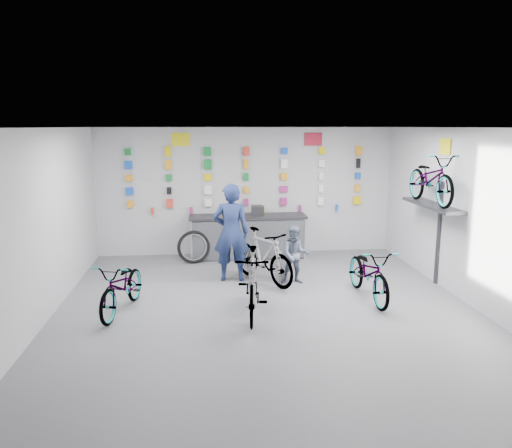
{
  "coord_description": "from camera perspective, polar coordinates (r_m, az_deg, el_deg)",
  "views": [
    {
      "loc": [
        -1.01,
        -7.74,
        3.02
      ],
      "look_at": [
        -0.04,
        1.4,
        1.22
      ],
      "focal_mm": 35.0,
      "sensor_mm": 36.0,
      "label": 1
    }
  ],
  "objects": [
    {
      "name": "bike_center",
      "position": [
        8.07,
        -0.4,
        -6.79
      ],
      "size": [
        0.73,
        1.85,
        1.08
      ],
      "primitive_type": "imported",
      "rotation": [
        0.0,
        0.0,
        -0.12
      ],
      "color": "gray",
      "rests_on": "floor"
    },
    {
      "name": "sign_side",
      "position": [
        10.01,
        20.8,
        8.28
      ],
      "size": [
        0.02,
        0.4,
        0.3
      ],
      "primitive_type": "cube",
      "color": "yellow",
      "rests_on": "wall_right"
    },
    {
      "name": "wall_right",
      "position": [
        9.08,
        23.79,
        0.52
      ],
      "size": [
        0.0,
        8.0,
        8.0
      ],
      "primitive_type": "plane",
      "rotation": [
        1.57,
        0.0,
        -1.57
      ],
      "color": "silver",
      "rests_on": "floor"
    },
    {
      "name": "wall_left",
      "position": [
        8.27,
        -23.49,
        -0.42
      ],
      "size": [
        0.0,
        8.0,
        8.0
      ],
      "primitive_type": "plane",
      "rotation": [
        1.57,
        0.0,
        1.57
      ],
      "color": "silver",
      "rests_on": "floor"
    },
    {
      "name": "bike_left",
      "position": [
        8.53,
        -15.03,
        -6.89
      ],
      "size": [
        0.95,
        1.77,
        0.88
      ],
      "primitive_type": "imported",
      "rotation": [
        0.0,
        0.0,
        -0.23
      ],
      "color": "gray",
      "rests_on": "floor"
    },
    {
      "name": "spare_wheel",
      "position": [
        11.23,
        -7.14,
        -2.64
      ],
      "size": [
        0.76,
        0.31,
        0.74
      ],
      "rotation": [
        0.0,
        0.0,
        0.21
      ],
      "color": "black",
      "rests_on": "floor"
    },
    {
      "name": "register",
      "position": [
        11.52,
        0.19,
        1.56
      ],
      "size": [
        0.29,
        0.31,
        0.22
      ],
      "primitive_type": "cube",
      "rotation": [
        0.0,
        0.0,
        -0.04
      ],
      "color": "black",
      "rests_on": "counter"
    },
    {
      "name": "sign_left",
      "position": [
        11.73,
        -8.59,
        9.52
      ],
      "size": [
        0.42,
        0.02,
        0.3
      ],
      "primitive_type": "cube",
      "color": "yellow",
      "rests_on": "wall_back"
    },
    {
      "name": "wall_front",
      "position": [
        4.16,
        8.55,
        -10.46
      ],
      "size": [
        7.0,
        0.0,
        7.0
      ],
      "primitive_type": "plane",
      "rotation": [
        -1.57,
        0.0,
        0.0
      ],
      "color": "silver",
      "rests_on": "floor"
    },
    {
      "name": "bike_wall",
      "position": [
        9.95,
        19.38,
        4.9
      ],
      "size": [
        0.63,
        1.8,
        0.95
      ],
      "primitive_type": "imported",
      "color": "gray",
      "rests_on": "wall_bracket"
    },
    {
      "name": "counter",
      "position": [
        11.6,
        -0.94,
        -1.5
      ],
      "size": [
        2.7,
        0.66,
        1.0
      ],
      "color": "black",
      "rests_on": "floor"
    },
    {
      "name": "sign_right",
      "position": [
        12.01,
        6.57,
        9.61
      ],
      "size": [
        0.42,
        0.02,
        0.3
      ],
      "primitive_type": "cube",
      "color": "#BC2238",
      "rests_on": "wall_back"
    },
    {
      "name": "bike_right",
      "position": [
        9.09,
        12.79,
        -5.44
      ],
      "size": [
        0.71,
        1.84,
        0.95
      ],
      "primitive_type": "imported",
      "rotation": [
        0.0,
        0.0,
        0.05
      ],
      "color": "gray",
      "rests_on": "floor"
    },
    {
      "name": "wall_back",
      "position": [
        11.88,
        -1.16,
        3.76
      ],
      "size": [
        7.0,
        0.0,
        7.0
      ],
      "primitive_type": "plane",
      "rotation": [
        1.57,
        0.0,
        0.0
      ],
      "color": "silver",
      "rests_on": "floor"
    },
    {
      "name": "clerk",
      "position": [
        9.8,
        -2.87,
        -0.98
      ],
      "size": [
        0.74,
        0.52,
        1.94
      ],
      "primitive_type": "imported",
      "rotation": [
        0.0,
        0.0,
        3.07
      ],
      "color": "navy",
      "rests_on": "floor"
    },
    {
      "name": "bike_service",
      "position": [
        9.76,
        0.85,
        -3.67
      ],
      "size": [
        1.35,
        1.77,
        1.06
      ],
      "primitive_type": "imported",
      "rotation": [
        0.0,
        0.0,
        0.55
      ],
      "color": "gray",
      "rests_on": "floor"
    },
    {
      "name": "floor",
      "position": [
        8.37,
        1.28,
        -10.05
      ],
      "size": [
        8.0,
        8.0,
        0.0
      ],
      "primitive_type": "plane",
      "color": "#56565C",
      "rests_on": "ground"
    },
    {
      "name": "wall_bracket",
      "position": [
        10.06,
        19.57,
        1.56
      ],
      "size": [
        0.39,
        1.9,
        2.0
      ],
      "color": "#333338",
      "rests_on": "wall_right"
    },
    {
      "name": "ceiling",
      "position": [
        7.8,
        1.38,
        10.96
      ],
      "size": [
        8.0,
        8.0,
        0.0
      ],
      "primitive_type": "plane",
      "rotation": [
        3.14,
        0.0,
        0.0
      ],
      "color": "white",
      "rests_on": "wall_back"
    },
    {
      "name": "merch_wall",
      "position": [
        11.77,
        -1.4,
        5.21
      ],
      "size": [
        5.57,
        0.08,
        1.56
      ],
      "color": "orange",
      "rests_on": "wall_back"
    },
    {
      "name": "customer",
      "position": [
        9.72,
        4.5,
        -3.53
      ],
      "size": [
        0.58,
        0.47,
        1.14
      ],
      "primitive_type": "imported",
      "rotation": [
        0.0,
        0.0,
        -0.07
      ],
      "color": "slate",
      "rests_on": "floor"
    }
  ]
}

